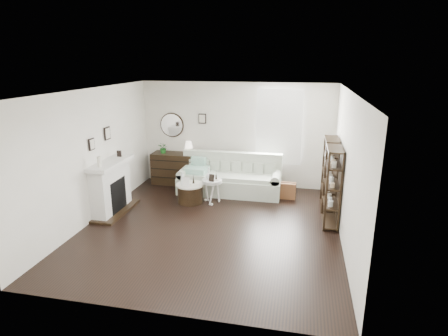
% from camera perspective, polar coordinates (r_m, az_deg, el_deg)
% --- Properties ---
extents(room, '(5.50, 5.50, 5.50)m').
position_cam_1_polar(room, '(9.60, 6.16, 6.26)').
color(room, black).
rests_on(room, ground).
extents(fireplace, '(0.50, 1.40, 1.84)m').
position_cam_1_polar(fireplace, '(8.51, -16.77, -3.03)').
color(fireplace, silver).
rests_on(fireplace, ground).
extents(shelf_unit_far, '(0.30, 0.80, 1.60)m').
position_cam_1_polar(shelf_unit_far, '(8.65, 15.78, -0.82)').
color(shelf_unit_far, black).
rests_on(shelf_unit_far, ground).
extents(shelf_unit_near, '(0.30, 0.80, 1.60)m').
position_cam_1_polar(shelf_unit_near, '(7.79, 16.16, -2.73)').
color(shelf_unit_near, black).
rests_on(shelf_unit_near, ground).
extents(sofa, '(2.54, 0.88, 0.99)m').
position_cam_1_polar(sofa, '(9.42, 0.93, -1.81)').
color(sofa, '#B3BFAB').
rests_on(sofa, ground).
extents(quilt, '(0.60, 0.52, 0.14)m').
position_cam_1_polar(quilt, '(9.41, -4.18, -0.27)').
color(quilt, '#248757').
rests_on(quilt, sofa).
extents(suitcase, '(0.59, 0.21, 0.39)m').
position_cam_1_polar(suitcase, '(9.18, 9.02, -3.38)').
color(suitcase, brown).
rests_on(suitcase, ground).
extents(dresser, '(1.26, 0.54, 0.84)m').
position_cam_1_polar(dresser, '(10.15, -7.30, -0.06)').
color(dresser, black).
rests_on(dresser, ground).
extents(table_lamp, '(0.27, 0.27, 0.34)m').
position_cam_1_polar(table_lamp, '(9.88, -5.40, 3.10)').
color(table_lamp, white).
rests_on(table_lamp, dresser).
extents(potted_plant, '(0.33, 0.31, 0.29)m').
position_cam_1_polar(potted_plant, '(10.06, -9.21, 3.05)').
color(potted_plant, '#18541A').
rests_on(potted_plant, dresser).
extents(drum_table, '(0.65, 0.65, 0.45)m').
position_cam_1_polar(drum_table, '(8.83, -5.16, -3.82)').
color(drum_table, black).
rests_on(drum_table, ground).
extents(pedestal_table, '(0.47, 0.47, 0.57)m').
position_cam_1_polar(pedestal_table, '(8.67, -1.84, -2.10)').
color(pedestal_table, silver).
rests_on(pedestal_table, ground).
extents(eiffel_drum, '(0.12, 0.12, 0.21)m').
position_cam_1_polar(eiffel_drum, '(8.75, -4.68, -1.76)').
color(eiffel_drum, black).
rests_on(eiffel_drum, drum_table).
extents(bottle_drum, '(0.07, 0.07, 0.31)m').
position_cam_1_polar(bottle_drum, '(8.69, -6.38, -1.57)').
color(bottle_drum, silver).
rests_on(bottle_drum, drum_table).
extents(card_frame_drum, '(0.16, 0.07, 0.21)m').
position_cam_1_polar(card_frame_drum, '(8.59, -5.81, -2.11)').
color(card_frame_drum, white).
rests_on(card_frame_drum, drum_table).
extents(eiffel_ped, '(0.13, 0.13, 0.19)m').
position_cam_1_polar(eiffel_ped, '(8.63, -1.21, -1.16)').
color(eiffel_ped, black).
rests_on(eiffel_ped, pedestal_table).
extents(flask_ped, '(0.15, 0.15, 0.28)m').
position_cam_1_polar(flask_ped, '(8.65, -2.35, -0.82)').
color(flask_ped, silver).
rests_on(flask_ped, pedestal_table).
extents(card_frame_ped, '(0.14, 0.08, 0.17)m').
position_cam_1_polar(card_frame_ped, '(8.51, -1.91, -1.51)').
color(card_frame_ped, black).
rests_on(card_frame_ped, pedestal_table).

